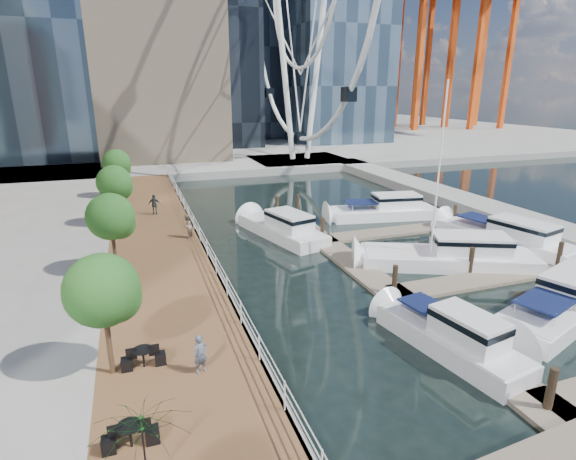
% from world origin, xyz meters
% --- Properties ---
extents(ground, '(520.00, 520.00, 0.00)m').
position_xyz_m(ground, '(0.00, 0.00, 0.00)').
color(ground, black).
rests_on(ground, ground).
extents(boardwalk, '(6.00, 60.00, 1.00)m').
position_xyz_m(boardwalk, '(-9.00, 15.00, 0.50)').
color(boardwalk, brown).
rests_on(boardwalk, ground).
extents(seawall, '(0.25, 60.00, 1.00)m').
position_xyz_m(seawall, '(-6.00, 15.00, 0.50)').
color(seawall, '#595954').
rests_on(seawall, ground).
extents(land_far, '(200.00, 114.00, 1.00)m').
position_xyz_m(land_far, '(0.00, 102.00, 0.50)').
color(land_far, gray).
rests_on(land_far, ground).
extents(breakwater, '(4.00, 60.00, 1.00)m').
position_xyz_m(breakwater, '(20.00, 20.00, 0.50)').
color(breakwater, gray).
rests_on(breakwater, ground).
extents(pier, '(14.00, 12.00, 1.00)m').
position_xyz_m(pier, '(14.00, 52.00, 0.50)').
color(pier, gray).
rests_on(pier, ground).
extents(railing, '(0.10, 60.00, 1.05)m').
position_xyz_m(railing, '(-6.10, 15.00, 1.52)').
color(railing, white).
rests_on(railing, boardwalk).
extents(floating_docks, '(16.00, 34.00, 2.60)m').
position_xyz_m(floating_docks, '(7.97, 9.98, 0.49)').
color(floating_docks, '#6D6051').
rests_on(floating_docks, ground).
extents(port_cranes, '(40.00, 52.00, 38.00)m').
position_xyz_m(port_cranes, '(67.67, 95.67, 20.00)').
color(port_cranes, '#D84C14').
rests_on(port_cranes, ground).
extents(street_trees, '(2.60, 42.60, 4.60)m').
position_xyz_m(street_trees, '(-11.40, 14.00, 4.29)').
color(street_trees, '#3F2B1C').
rests_on(street_trees, ground).
extents(yacht_foreground, '(10.65, 6.02, 2.15)m').
position_xyz_m(yacht_foreground, '(9.56, 3.14, 0.00)').
color(yacht_foreground, silver).
rests_on(yacht_foreground, ground).
extents(pedestrian_near, '(0.64, 0.53, 1.50)m').
position_xyz_m(pedestrian_near, '(-8.32, 2.95, 1.75)').
color(pedestrian_near, '#4A5162').
rests_on(pedestrian_near, boardwalk).
extents(pedestrian_mid, '(0.98, 1.04, 1.71)m').
position_xyz_m(pedestrian_mid, '(-6.80, 19.06, 1.85)').
color(pedestrian_mid, '#87715D').
rests_on(pedestrian_mid, boardwalk).
extents(pedestrian_far, '(1.08, 0.67, 1.71)m').
position_xyz_m(pedestrian_far, '(-8.57, 26.21, 1.86)').
color(pedestrian_far, '#343B41').
rests_on(pedestrian_far, boardwalk).
extents(moored_yachts, '(20.12, 35.26, 11.50)m').
position_xyz_m(moored_yachts, '(8.37, 11.00, 0.00)').
color(moored_yachts, white).
rests_on(moored_yachts, ground).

